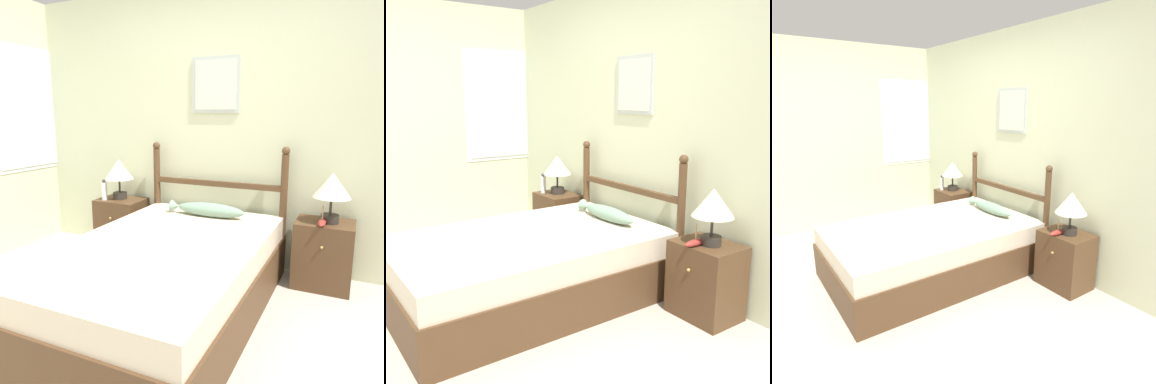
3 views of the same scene
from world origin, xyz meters
TOP-DOWN VIEW (x-y plane):
  - ground_plane at (0.00, 0.00)m, footprint 16.00×16.00m
  - wall_back at (-0.00, 1.73)m, footprint 6.40×0.08m
  - bed at (-0.07, 0.59)m, footprint 1.32×2.09m
  - headboard at (-0.07, 1.60)m, footprint 1.32×0.07m
  - nightstand_left at (-1.06, 1.49)m, footprint 0.46×0.38m
  - nightstand_right at (0.92, 1.49)m, footprint 0.46×0.38m
  - table_lamp_left at (-1.08, 1.50)m, footprint 0.29×0.29m
  - table_lamp_right at (0.95, 1.48)m, footprint 0.29×0.29m
  - bottle at (-1.19, 1.39)m, footprint 0.06×0.06m
  - model_boat at (0.90, 1.38)m, footprint 0.06×0.20m
  - fish_pillow at (-0.05, 1.35)m, footprint 0.69×0.14m

SIDE VIEW (x-z plane):
  - ground_plane at x=0.00m, z-range 0.00..0.00m
  - bed at x=-0.07m, z-range 0.00..0.52m
  - nightstand_left at x=-1.06m, z-range 0.00..0.55m
  - nightstand_right at x=0.92m, z-range 0.00..0.55m
  - model_boat at x=0.90m, z-range 0.50..0.66m
  - fish_pillow at x=-0.05m, z-range 0.52..0.64m
  - headboard at x=-0.07m, z-range 0.05..1.19m
  - bottle at x=-1.19m, z-range 0.54..0.75m
  - table_lamp_left at x=-1.08m, z-range 0.63..1.04m
  - table_lamp_right at x=0.95m, z-range 0.63..1.04m
  - wall_back at x=0.00m, z-range 0.00..2.55m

